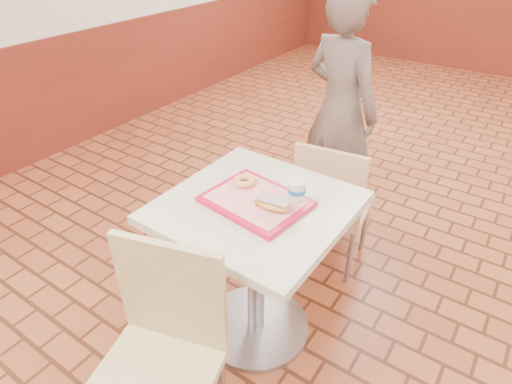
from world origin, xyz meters
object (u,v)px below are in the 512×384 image
Objects in this scene: ring_donut at (245,181)px; paper_cup at (297,191)px; chair_main_back at (331,201)px; serving_tray at (256,201)px; long_john_donut at (272,204)px; customer at (340,110)px; chair_main_front at (161,349)px; main_table at (256,250)px.

ring_donut is 1.08× the size of paper_cup.
chair_main_back is at bearing 73.10° from ring_donut.
ring_donut is at bearing 148.16° from serving_tray.
ring_donut is at bearing 156.47° from long_john_donut.
customer reaches higher than chair_main_back.
customer is 15.15× the size of ring_donut.
chair_main_front is 2.23× the size of serving_tray.
ring_donut is at bearing 148.16° from main_table.
serving_tray reaches higher than main_table.
customer is at bearing 98.47° from serving_tray.
chair_main_back is at bearing 83.86° from serving_tray.
ring_donut is (-0.18, -0.60, 0.38)m from chair_main_back.
main_table is 7.91× the size of ring_donut.
customer is at bearing 102.55° from long_john_donut.
chair_main_front reaches higher than long_john_donut.
paper_cup is (0.15, 0.09, 0.34)m from main_table.
customer is 1.32m from long_john_donut.
chair_main_back is at bearing 92.17° from long_john_donut.
paper_cup is at bearing 30.61° from serving_tray.
paper_cup is (0.26, 0.02, 0.03)m from ring_donut.
chair_main_front is 5.64× the size of long_john_donut.
long_john_donut is (0.21, -0.09, 0.01)m from ring_donut.
paper_cup is at bearing 65.15° from long_john_donut.
serving_tray is 4.41× the size of paper_cup.
long_john_donut reaches higher than ring_donut.
serving_tray is (-0.07, -0.67, 0.35)m from chair_main_back.
paper_cup reaches higher than main_table.
serving_tray is (0.19, -1.27, 0.05)m from customer.
main_table is at bearing 167.23° from long_john_donut.
ring_donut is (0.08, -1.20, 0.08)m from customer.
long_john_donut is 0.13m from paper_cup.
serving_tray is at bearing 0.00° from main_table.
main_table is at bearing 76.25° from chair_main_back.
customer is 1.28m from serving_tray.
customer reaches higher than chair_main_front.
long_john_donut is (0.10, -0.02, 0.32)m from main_table.
chair_main_front reaches higher than main_table.
chair_main_back is (0.07, 0.67, -0.07)m from main_table.
paper_cup reaches higher than long_john_donut.
chair_main_front is at bearing -101.16° from paper_cup.
ring_donut is (-0.11, 0.07, 0.31)m from main_table.
chair_main_front is at bearing 111.92° from customer.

